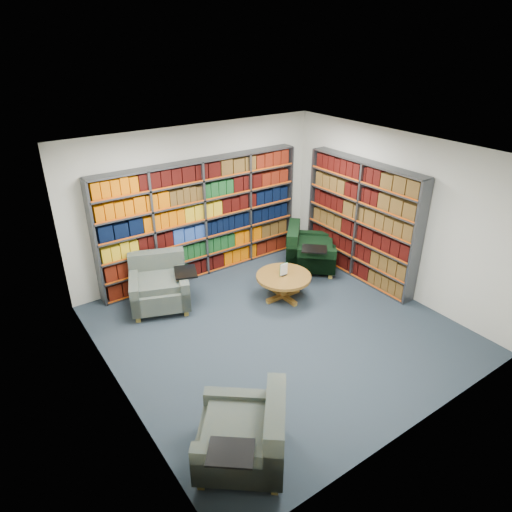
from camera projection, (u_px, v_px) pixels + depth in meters
room_shell at (280, 250)px, 6.60m from camera, size 5.02×5.02×2.82m
bookshelf_back at (203, 219)px, 8.45m from camera, size 4.00×0.28×2.20m
bookshelf_right at (361, 221)px, 8.37m from camera, size 0.28×2.50×2.20m
chair_teal_left at (159, 285)px, 7.76m from camera, size 1.26×1.22×0.86m
chair_green_right at (307, 252)px, 8.94m from camera, size 1.32×1.32×0.85m
chair_teal_front at (250, 437)px, 4.89m from camera, size 1.30×1.30×0.84m
coffee_table at (284, 280)px, 7.91m from camera, size 0.95×0.95×0.67m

